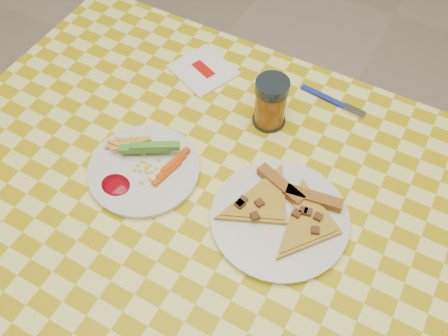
{
  "coord_description": "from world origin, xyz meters",
  "views": [
    {
      "loc": [
        0.24,
        -0.46,
        1.59
      ],
      "look_at": [
        -0.04,
        0.05,
        0.78
      ],
      "focal_mm": 40.0,
      "sensor_mm": 36.0,
      "label": 1
    }
  ],
  "objects": [
    {
      "name": "ground",
      "position": [
        0.0,
        0.0,
        0.0
      ],
      "size": [
        8.0,
        8.0,
        0.0
      ],
      "primitive_type": "plane",
      "color": "beige",
      "rests_on": "ground"
    },
    {
      "name": "drink_glass",
      "position": [
        -0.02,
        0.23,
        0.81
      ],
      "size": [
        0.07,
        0.07,
        0.12
      ],
      "color": "black",
      "rests_on": "table"
    },
    {
      "name": "fries_veggies",
      "position": [
        -0.19,
        -0.0,
        0.78
      ],
      "size": [
        0.18,
        0.17,
        0.04
      ],
      "color": "gold",
      "rests_on": "plate_left"
    },
    {
      "name": "table",
      "position": [
        0.0,
        0.0,
        0.68
      ],
      "size": [
        1.28,
        0.88,
        0.76
      ],
      "color": "silver",
      "rests_on": "ground"
    },
    {
      "name": "fork",
      "position": [
        0.09,
        0.35,
        0.76
      ],
      "size": [
        0.16,
        0.04,
        0.01
      ],
      "rotation": [
        0.0,
        0.0,
        -0.11
      ],
      "color": "#162799",
      "rests_on": "table"
    },
    {
      "name": "napkin",
      "position": [
        -0.22,
        0.29,
        0.76
      ],
      "size": [
        0.17,
        0.17,
        0.01
      ],
      "rotation": [
        0.0,
        0.0,
        -0.39
      ],
      "color": "white",
      "rests_on": "table"
    },
    {
      "name": "plate_left",
      "position": [
        -0.18,
        -0.02,
        0.76
      ],
      "size": [
        0.28,
        0.28,
        0.01
      ],
      "primitive_type": "cylinder",
      "rotation": [
        0.0,
        0.0,
        0.33
      ],
      "color": "silver",
      "rests_on": "table"
    },
    {
      "name": "pizza_slices",
      "position": [
        0.11,
        0.02,
        0.78
      ],
      "size": [
        0.28,
        0.24,
        0.02
      ],
      "color": "gold",
      "rests_on": "plate_right"
    },
    {
      "name": "plate_right",
      "position": [
        0.11,
        0.01,
        0.76
      ],
      "size": [
        0.3,
        0.3,
        0.01
      ],
      "primitive_type": "cylinder",
      "rotation": [
        0.0,
        0.0,
        -0.15
      ],
      "color": "silver",
      "rests_on": "table"
    }
  ]
}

